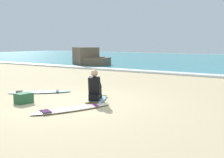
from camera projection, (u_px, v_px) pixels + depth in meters
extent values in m
plane|color=#CCB584|center=(72.00, 103.00, 8.55)|extent=(80.00, 80.00, 0.00)
cube|color=white|center=(179.00, 74.00, 16.17)|extent=(80.00, 0.90, 0.11)
ellipsoid|color=#9ED1E5|center=(97.00, 100.00, 8.90)|extent=(1.33, 2.14, 0.07)
cube|color=gold|center=(100.00, 95.00, 9.47)|extent=(0.48, 0.29, 0.01)
cube|color=#4C400C|center=(92.00, 103.00, 8.23)|extent=(0.43, 0.37, 0.01)
cube|color=black|center=(94.00, 97.00, 8.55)|extent=(0.40, 0.38, 0.20)
cylinder|color=black|center=(92.00, 91.00, 8.72)|extent=(0.32, 0.43, 0.43)
cylinder|color=black|center=(93.00, 91.00, 8.93)|extent=(0.23, 0.29, 0.42)
cube|color=black|center=(93.00, 97.00, 9.02)|extent=(0.19, 0.24, 0.05)
cylinder|color=black|center=(98.00, 91.00, 8.70)|extent=(0.32, 0.43, 0.43)
cylinder|color=black|center=(100.00, 91.00, 8.91)|extent=(0.23, 0.29, 0.42)
cube|color=black|center=(100.00, 97.00, 9.00)|extent=(0.19, 0.24, 0.05)
cube|color=black|center=(94.00, 86.00, 8.54)|extent=(0.44, 0.42, 0.57)
sphere|color=tan|center=(94.00, 73.00, 8.52)|extent=(0.21, 0.21, 0.21)
cylinder|color=black|center=(91.00, 84.00, 8.70)|extent=(0.26, 0.39, 0.31)
cylinder|color=black|center=(100.00, 84.00, 8.67)|extent=(0.26, 0.39, 0.31)
ellipsoid|color=#9ED1E5|center=(40.00, 92.00, 10.27)|extent=(2.03, 1.93, 0.07)
cube|color=black|center=(57.00, 90.00, 10.36)|extent=(0.40, 0.42, 0.01)
cube|color=black|center=(19.00, 91.00, 10.14)|extent=(0.42, 0.43, 0.01)
ellipsoid|color=#EFE5C6|center=(72.00, 109.00, 7.67)|extent=(1.41, 2.40, 0.07)
cube|color=purple|center=(93.00, 104.00, 8.04)|extent=(0.48, 0.28, 0.01)
cube|color=#351037|center=(46.00, 111.00, 7.25)|extent=(0.43, 0.36, 0.01)
cube|color=#756656|center=(95.00, 61.00, 22.10)|extent=(2.27, 2.33, 0.75)
cube|color=brown|center=(96.00, 62.00, 21.62)|extent=(2.06, 1.89, 0.68)
cube|color=brown|center=(86.00, 57.00, 22.14)|extent=(2.32, 2.26, 1.47)
cube|color=#285B38|center=(24.00, 98.00, 8.49)|extent=(0.40, 0.51, 0.32)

